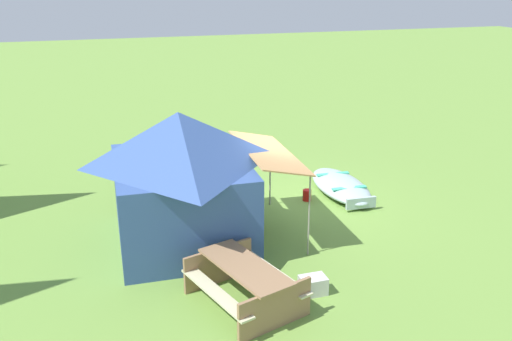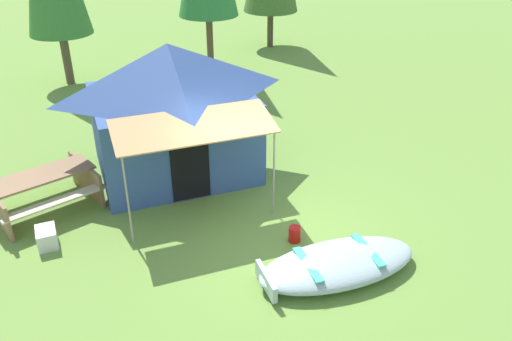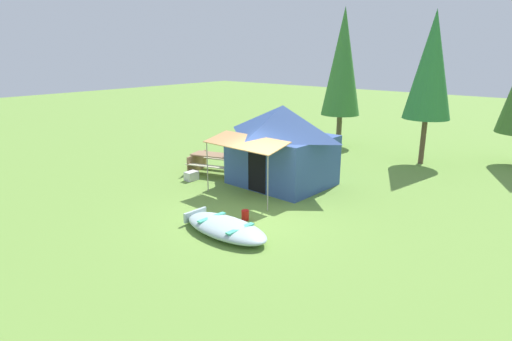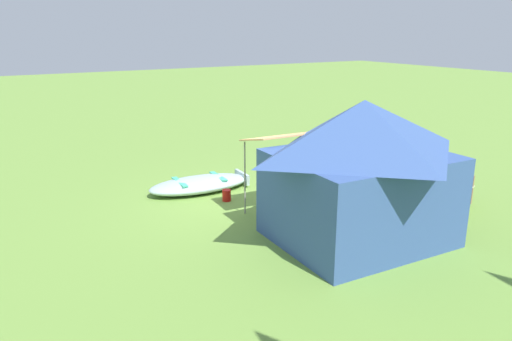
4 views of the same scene
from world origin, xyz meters
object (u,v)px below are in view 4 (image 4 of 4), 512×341
at_px(canvas_cabin_tent, 360,169).
at_px(fuel_can, 227,195).
at_px(beached_rowboat, 200,184).
at_px(cooler_box, 392,186).
at_px(picnic_table, 430,188).

bearing_deg(canvas_cabin_tent, fuel_can, -70.07).
bearing_deg(beached_rowboat, cooler_box, 148.50).
distance_m(canvas_cabin_tent, picnic_table, 2.99).
relative_size(picnic_table, cooler_box, 4.84).
xyz_separation_m(beached_rowboat, cooler_box, (-4.28, 2.62, -0.03)).
bearing_deg(fuel_can, canvas_cabin_tent, 109.93).
bearing_deg(picnic_table, fuel_can, -35.28).
relative_size(picnic_table, fuel_can, 7.93).
relative_size(beached_rowboat, fuel_can, 9.60).
height_order(canvas_cabin_tent, picnic_table, canvas_cabin_tent).
relative_size(beached_rowboat, canvas_cabin_tent, 0.69).
height_order(beached_rowboat, picnic_table, picnic_table).
xyz_separation_m(picnic_table, fuel_can, (3.99, -2.82, -0.33)).
relative_size(canvas_cabin_tent, picnic_table, 1.75).
xyz_separation_m(beached_rowboat, canvas_cabin_tent, (-1.46, 4.43, 1.28)).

